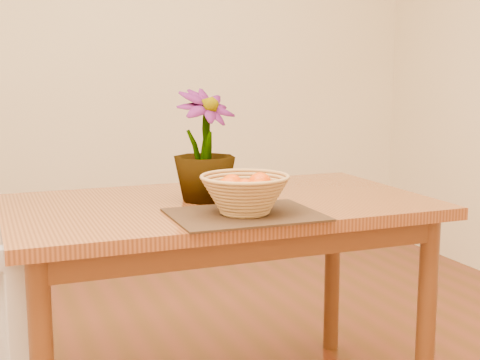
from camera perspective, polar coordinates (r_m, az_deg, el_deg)
name	(u,v)px	position (r m, az deg, el deg)	size (l,w,h in m)	color
wall_back	(107,41)	(4.09, -11.25, 11.54)	(4.00, 0.02, 2.70)	#FFE9C2
table	(220,226)	(2.26, -1.75, -3.96)	(1.40, 0.80, 0.75)	brown
placemat	(245,215)	(2.01, 0.42, -2.98)	(0.44, 0.33, 0.01)	#311E12
wicker_basket	(245,196)	(2.00, 0.42, -1.37)	(0.27, 0.27, 0.11)	tan
orange_pile	(245,187)	(2.00, 0.42, -0.62)	(0.19, 0.18, 0.07)	#DB3803
potted_plant	(204,145)	(2.22, -3.07, 2.96)	(0.21, 0.21, 0.37)	#1E4914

